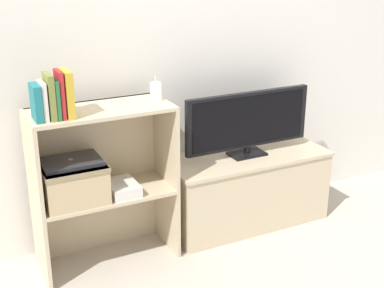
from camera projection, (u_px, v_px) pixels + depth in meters
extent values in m
plane|color=#BCB2A3|center=(205.00, 251.00, 3.11)|extent=(16.00, 16.00, 0.00)
cube|color=silver|center=(170.00, 32.00, 3.07)|extent=(10.00, 0.05, 2.40)
cube|color=#CCB793|center=(245.00, 190.00, 3.37)|extent=(1.01, 0.41, 0.44)
cube|color=#CCB793|center=(247.00, 156.00, 3.29)|extent=(1.03, 0.43, 0.02)
cube|color=black|center=(247.00, 154.00, 3.28)|extent=(0.22, 0.14, 0.02)
cylinder|color=black|center=(247.00, 149.00, 3.28)|extent=(0.04, 0.04, 0.04)
cube|color=black|center=(248.00, 120.00, 3.21)|extent=(0.83, 0.03, 0.34)
cube|color=black|center=(250.00, 121.00, 3.19)|extent=(0.76, 0.00, 0.30)
cube|color=#CCB793|center=(41.00, 241.00, 2.80)|extent=(0.02, 0.34, 0.42)
cube|color=#CCB793|center=(167.00, 212.00, 3.11)|extent=(0.02, 0.34, 0.42)
cube|color=#CCB793|center=(98.00, 214.00, 3.09)|extent=(0.70, 0.02, 0.42)
cube|color=#CCB793|center=(105.00, 194.00, 2.89)|extent=(0.70, 0.34, 0.02)
cube|color=#CCB793|center=(32.00, 163.00, 2.65)|extent=(0.02, 0.34, 0.47)
cube|color=#CCB793|center=(165.00, 141.00, 2.95)|extent=(0.02, 0.34, 0.47)
cube|color=#CCB793|center=(93.00, 142.00, 2.94)|extent=(0.70, 0.02, 0.47)
cube|color=#CCB793|center=(100.00, 110.00, 2.72)|extent=(0.70, 0.34, 0.02)
cube|color=#1E7075|center=(36.00, 103.00, 2.50)|extent=(0.04, 0.13, 0.17)
cube|color=silver|center=(43.00, 101.00, 2.51)|extent=(0.02, 0.12, 0.18)
cube|color=olive|center=(50.00, 96.00, 2.52)|extent=(0.03, 0.13, 0.22)
cube|color=#286638|center=(55.00, 99.00, 2.53)|extent=(0.02, 0.14, 0.19)
cube|color=#B22328|center=(60.00, 94.00, 2.54)|extent=(0.02, 0.13, 0.23)
cube|color=gold|center=(67.00, 93.00, 2.55)|extent=(0.03, 0.15, 0.23)
cube|color=white|center=(156.00, 92.00, 2.83)|extent=(0.05, 0.04, 0.10)
cylinder|color=silver|center=(156.00, 79.00, 2.81)|extent=(0.01, 0.01, 0.03)
cube|color=tan|center=(73.00, 182.00, 2.76)|extent=(0.32, 0.30, 0.20)
cube|color=#917E5B|center=(71.00, 166.00, 2.73)|extent=(0.33, 0.31, 0.02)
cube|color=#2D2D33|center=(71.00, 162.00, 2.72)|extent=(0.30, 0.22, 0.02)
cylinder|color=#99999E|center=(71.00, 159.00, 2.72)|extent=(0.02, 0.02, 0.00)
cube|color=silver|center=(122.00, 188.00, 2.86)|extent=(0.15, 0.21, 0.06)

